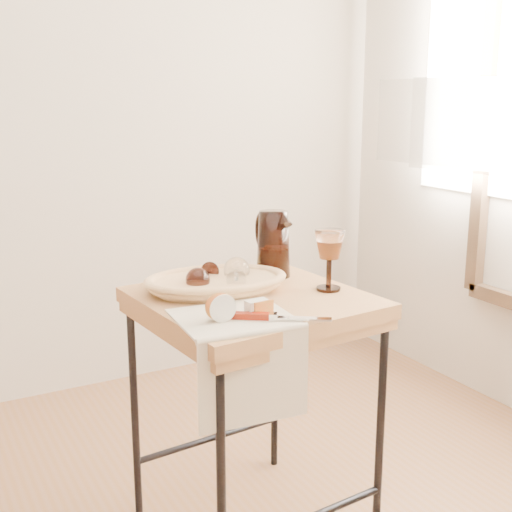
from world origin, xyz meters
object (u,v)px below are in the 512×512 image
pitcher (273,244)px  table_knife (277,316)px  apple_half (219,306)px  wine_goblet (329,260)px  goblet_lying_b (236,274)px  side_table (253,416)px  tea_towel (234,318)px  bread_basket (216,284)px  goblet_lying_a (203,276)px

pitcher → table_knife: 0.45m
apple_half → table_knife: bearing=-28.1°
pitcher → wine_goblet: (0.06, -0.21, -0.01)m
goblet_lying_b → wine_goblet: size_ratio=0.70×
side_table → tea_towel: size_ratio=2.61×
tea_towel → wine_goblet: bearing=20.6°
goblet_lying_b → table_knife: 0.30m
wine_goblet → apple_half: size_ratio=2.35×
bread_basket → table_knife: 0.32m
goblet_lying_b → table_knife: (-0.04, -0.30, -0.04)m
bread_basket → goblet_lying_b: 0.07m
tea_towel → apple_half: apple_half is taller
tea_towel → apple_half: (-0.04, -0.00, 0.04)m
tea_towel → apple_half: bearing=-169.4°
goblet_lying_a → bread_basket: bearing=107.8°
apple_half → goblet_lying_a: bearing=74.2°
bread_basket → goblet_lying_b: (0.06, -0.02, 0.03)m
goblet_lying_a → table_knife: size_ratio=0.46×
table_knife → side_table: bearing=110.4°
bread_basket → goblet_lying_b: bearing=-11.3°
tea_towel → apple_half: size_ratio=3.72×
pitcher → wine_goblet: 0.22m
apple_half → table_knife: apple_half is taller
bread_basket → apple_half: bearing=-103.1°
bread_basket → wine_goblet: 0.34m
tea_towel → apple_half: 0.06m
pitcher → wine_goblet: pitcher is taller
bread_basket → apple_half: (-0.11, -0.25, 0.02)m
goblet_lying_a → pitcher: size_ratio=0.46×
wine_goblet → apple_half: (-0.41, -0.11, -0.05)m
tea_towel → goblet_lying_b: 0.26m
goblet_lying_a → pitcher: (0.27, 0.05, 0.06)m
pitcher → table_knife: bearing=-111.1°
goblet_lying_a → table_knife: 0.34m
side_table → tea_towel: tea_towel is taller
side_table → goblet_lying_a: (-0.11, 0.10, 0.42)m
tea_towel → table_knife: 0.11m
tea_towel → goblet_lying_a: 0.27m
tea_towel → table_knife: size_ratio=1.16×
wine_goblet → tea_towel: bearing=-164.3°
side_table → bread_basket: bearing=130.8°
pitcher → apple_half: bearing=-129.0°
apple_half → wine_goblet: bearing=14.9°
apple_half → table_knife: size_ratio=0.31×
bread_basket → wine_goblet: wine_goblet is taller
table_knife → apple_half: bearing=-174.1°
side_table → table_knife: bearing=-103.9°
tea_towel → bread_basket: 0.26m
tea_towel → wine_goblet: 0.39m
tea_towel → goblet_lying_a: goblet_lying_a is taller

